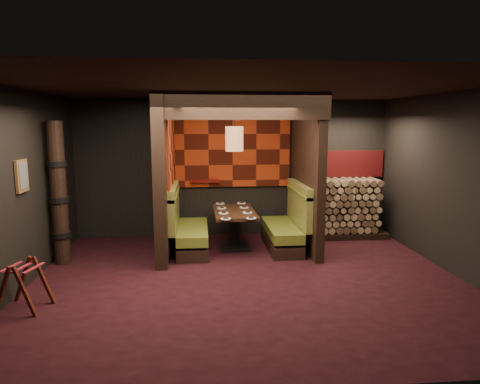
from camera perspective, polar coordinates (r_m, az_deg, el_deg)
name	(u,v)px	position (r m, az deg, el deg)	size (l,w,h in m)	color
floor	(248,281)	(6.64, 1.08, -11.73)	(6.50, 5.50, 0.02)	black
ceiling	(249,87)	(6.23, 1.16, 13.78)	(6.50, 5.50, 0.02)	black
wall_back	(233,168)	(9.00, -0.87, 3.20)	(6.50, 0.02, 2.85)	black
wall_front	(286,236)	(3.60, 6.11, -5.89)	(6.50, 0.02, 2.85)	black
wall_left	(17,191)	(6.74, -27.61, 0.15)	(0.02, 5.50, 2.85)	black
wall_right	(458,185)	(7.39, 27.11, 0.89)	(0.02, 5.50, 2.85)	black
partition_left	(164,175)	(7.90, -10.05, 2.23)	(0.20, 2.20, 2.85)	black
partition_right	(306,173)	(8.17, 8.86, 2.48)	(0.15, 2.10, 2.85)	black
header_beam	(242,106)	(6.91, 0.27, 11.41)	(2.85, 0.18, 0.44)	black
tapa_back_panel	(232,150)	(8.92, -1.02, 5.69)	(2.40, 0.06, 1.55)	#A12E10
tapa_side_panel	(171,151)	(8.02, -9.18, 5.40)	(0.04, 1.85, 1.45)	#A12E10
lacquer_shelf	(205,181)	(8.90, -4.67, 1.51)	(0.60, 0.12, 0.07)	#5B100D
booth_bench_left	(187,229)	(8.06, -7.08, -4.98)	(0.68, 1.60, 1.14)	black
booth_bench_right	(287,227)	(8.22, 6.27, -4.68)	(0.68, 1.60, 1.14)	black
dining_table	(234,223)	(8.10, -0.76, -4.11)	(0.78, 1.41, 0.74)	black
place_settings	(234,210)	(8.05, -0.77, -2.40)	(0.65, 1.62, 0.03)	white
pendant_lamp	(234,139)	(7.84, -0.76, 7.11)	(0.33, 0.33, 1.00)	#9C613D
framed_picture	(22,176)	(6.79, -27.08, 1.91)	(0.05, 0.36, 0.46)	brown
luggage_rack	(24,283)	(6.23, -26.89, -10.82)	(0.71, 0.58, 0.68)	#42140B
totem_column	(59,194)	(7.72, -23.00, -0.31)	(0.31, 0.31, 2.40)	black
firewood_stack	(344,208)	(9.19, 13.70, -2.07)	(1.73, 0.70, 1.22)	black
mosaic_header	(340,164)	(9.38, 13.25, 3.68)	(1.83, 0.10, 0.56)	maroon
bay_front_post	(308,172)	(8.44, 9.02, 2.69)	(0.08, 0.08, 2.85)	black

